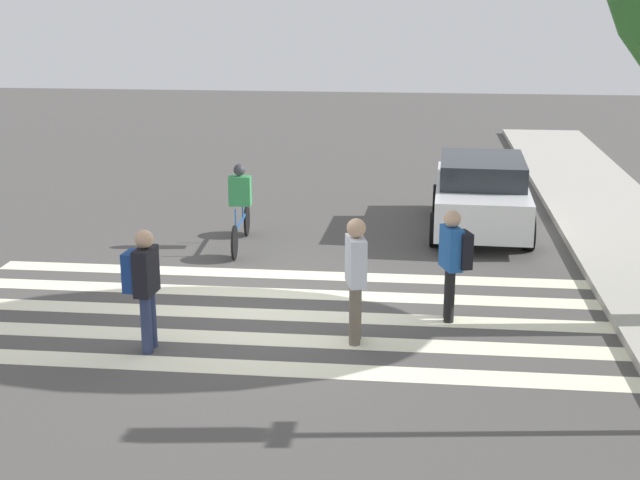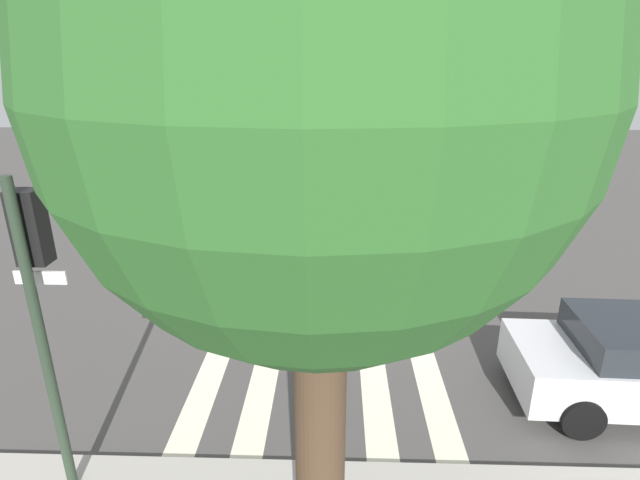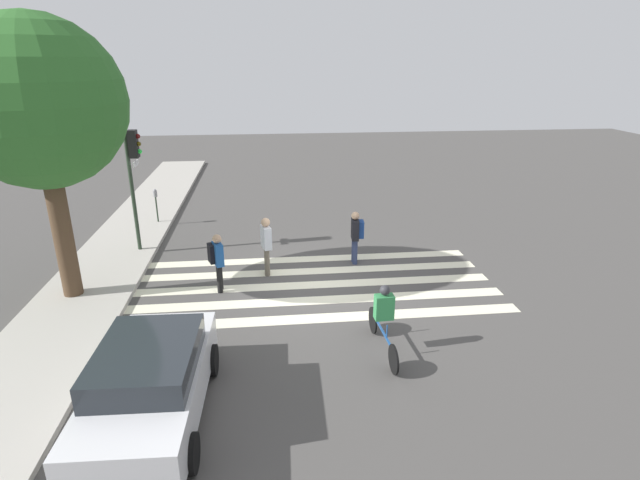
# 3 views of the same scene
# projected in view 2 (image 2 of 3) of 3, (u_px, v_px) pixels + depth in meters

# --- Properties ---
(ground_plane) EXTENTS (60.00, 60.00, 0.00)m
(ground_plane) POSITION_uv_depth(u_px,v_px,m) (323.00, 302.00, 11.55)
(ground_plane) COLOR #4C4947
(crosswalk_stripes) EXTENTS (4.34, 10.00, 0.01)m
(crosswalk_stripes) POSITION_uv_depth(u_px,v_px,m) (323.00, 301.00, 11.55)
(crosswalk_stripes) COLOR #F2EDCC
(crosswalk_stripes) RESTS_ON ground_plane
(traffic_light) EXTENTS (0.60, 0.50, 4.20)m
(traffic_light) POSITION_uv_depth(u_px,v_px,m) (37.00, 283.00, 5.57)
(traffic_light) COLOR #283828
(traffic_light) RESTS_ON ground_plane
(street_tree) EXTENTS (4.03, 4.03, 7.08)m
(street_tree) POSITION_uv_depth(u_px,v_px,m) (320.00, 98.00, 3.69)
(street_tree) COLOR #4C3826
(street_tree) RESTS_ON ground_plane
(pedestrian_adult_yellow_jacket) EXTENTS (0.52, 0.33, 1.75)m
(pedestrian_adult_yellow_jacket) POSITION_uv_depth(u_px,v_px,m) (276.00, 288.00, 9.95)
(pedestrian_adult_yellow_jacket) COLOR #6B6051
(pedestrian_adult_yellow_jacket) RESTS_ON ground_plane
(pedestrian_adult_tall_backpack) EXTENTS (0.50, 0.48, 1.65)m
(pedestrian_adult_tall_backpack) POSITION_uv_depth(u_px,v_px,m) (324.00, 323.00, 8.68)
(pedestrian_adult_tall_backpack) COLOR black
(pedestrian_adult_tall_backpack) RESTS_ON ground_plane
(pedestrian_child_with_backpack) EXTENTS (0.48, 0.40, 1.67)m
(pedestrian_child_with_backpack) POSITION_uv_depth(u_px,v_px,m) (266.00, 241.00, 12.56)
(pedestrian_child_with_backpack) COLOR navy
(pedestrian_child_with_backpack) RESTS_ON ground_plane
(cyclist_far_lane) EXTENTS (2.25, 0.41, 1.58)m
(cyclist_far_lane) POSITION_uv_depth(u_px,v_px,m) (469.00, 252.00, 12.17)
(cyclist_far_lane) COLOR black
(cyclist_far_lane) RESTS_ON ground_plane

